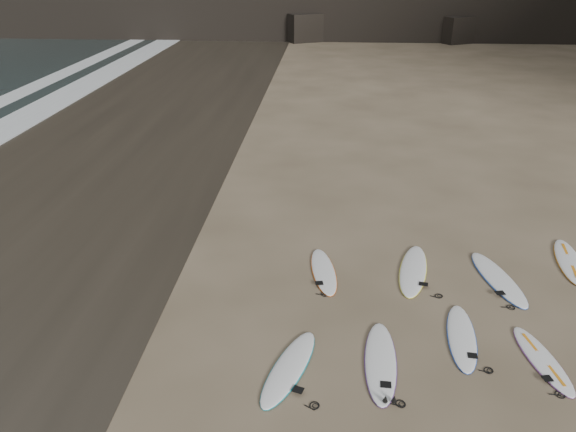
# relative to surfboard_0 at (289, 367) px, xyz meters

# --- Properties ---
(ground) EXTENTS (240.00, 240.00, 0.00)m
(ground) POSITION_rel_surfboard_0_xyz_m (3.92, 1.18, -0.04)
(ground) COLOR #897559
(ground) RESTS_ON ground
(wet_sand) EXTENTS (12.00, 200.00, 0.01)m
(wet_sand) POSITION_rel_surfboard_0_xyz_m (-9.08, 11.18, -0.04)
(wet_sand) COLOR #383026
(wet_sand) RESTS_ON ground
(surfboard_0) EXTENTS (1.34, 2.56, 0.09)m
(surfboard_0) POSITION_rel_surfboard_0_xyz_m (0.00, 0.00, 0.00)
(surfboard_0) COLOR white
(surfboard_0) RESTS_ON ground
(surfboard_1) EXTENTS (0.77, 2.64, 0.09)m
(surfboard_1) POSITION_rel_surfboard_0_xyz_m (1.85, 0.32, 0.00)
(surfboard_1) COLOR white
(surfboard_1) RESTS_ON ground
(surfboard_2) EXTENTS (0.85, 2.47, 0.09)m
(surfboard_2) POSITION_rel_surfboard_0_xyz_m (3.67, 1.26, -0.00)
(surfboard_2) COLOR white
(surfboard_2) RESTS_ON ground
(surfboard_3) EXTENTS (0.93, 2.29, 0.08)m
(surfboard_3) POSITION_rel_surfboard_0_xyz_m (5.16, 0.62, -0.00)
(surfboard_3) COLOR white
(surfboard_3) RESTS_ON ground
(surfboard_5) EXTENTS (0.93, 2.45, 0.09)m
(surfboard_5) POSITION_rel_surfboard_0_xyz_m (0.64, 3.82, -0.00)
(surfboard_5) COLOR white
(surfboard_5) RESTS_ON ground
(surfboard_6) EXTENTS (1.20, 2.82, 0.10)m
(surfboard_6) POSITION_rel_surfboard_0_xyz_m (2.98, 4.03, 0.00)
(surfboard_6) COLOR white
(surfboard_6) RESTS_ON ground
(surfboard_7) EXTENTS (1.21, 2.82, 0.10)m
(surfboard_7) POSITION_rel_surfboard_0_xyz_m (5.10, 3.76, 0.00)
(surfboard_7) COLOR white
(surfboard_7) RESTS_ON ground
(surfboard_8) EXTENTS (1.03, 2.65, 0.09)m
(surfboard_8) POSITION_rel_surfboard_0_xyz_m (7.25, 4.80, 0.00)
(surfboard_8) COLOR white
(surfboard_8) RESTS_ON ground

